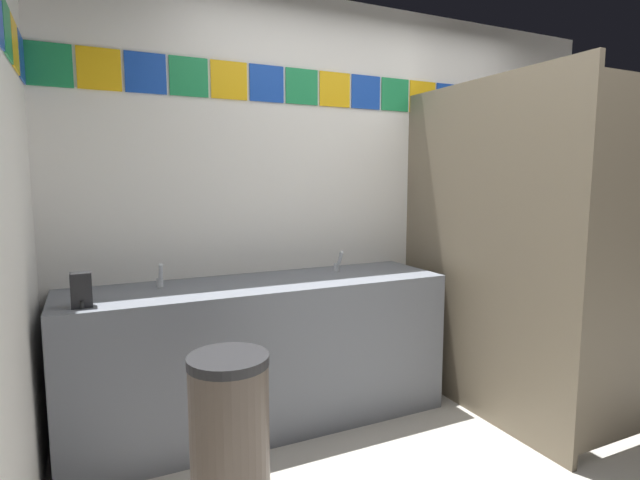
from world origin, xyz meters
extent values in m
cube|color=white|center=(0.00, 1.46, 1.29)|extent=(3.95, 0.08, 2.57)
cube|color=#1E8C4C|center=(-1.86, 1.42, 2.01)|extent=(0.22, 0.01, 0.22)
cube|color=yellow|center=(-1.63, 1.42, 2.01)|extent=(0.22, 0.01, 0.22)
cube|color=#1947B7|center=(-1.39, 1.42, 2.01)|extent=(0.22, 0.01, 0.22)
cube|color=#1E8C4C|center=(-1.16, 1.42, 2.01)|extent=(0.22, 0.01, 0.22)
cube|color=yellow|center=(-0.93, 1.42, 2.01)|extent=(0.22, 0.01, 0.22)
cube|color=#1947B7|center=(-0.70, 1.42, 2.01)|extent=(0.22, 0.01, 0.22)
cube|color=#1E8C4C|center=(-0.46, 1.42, 2.01)|extent=(0.22, 0.01, 0.22)
cube|color=yellow|center=(-0.23, 1.42, 2.01)|extent=(0.22, 0.01, 0.22)
cube|color=#1947B7|center=(0.00, 1.42, 2.01)|extent=(0.22, 0.01, 0.22)
cube|color=#1E8C4C|center=(0.23, 1.42, 2.01)|extent=(0.22, 0.01, 0.22)
cube|color=yellow|center=(0.46, 1.42, 2.01)|extent=(0.22, 0.01, 0.22)
cube|color=#1947B7|center=(0.70, 1.42, 2.01)|extent=(0.22, 0.01, 0.22)
cube|color=#1E8C4C|center=(0.93, 1.42, 2.01)|extent=(0.22, 0.01, 0.22)
cube|color=yellow|center=(1.16, 1.42, 2.01)|extent=(0.22, 0.01, 0.22)
cube|color=#1947B7|center=(1.39, 1.42, 2.01)|extent=(0.22, 0.01, 0.22)
cube|color=#1E8C4C|center=(1.63, 1.42, 2.01)|extent=(0.22, 0.01, 0.22)
cube|color=yellow|center=(1.86, 1.42, 2.01)|extent=(0.22, 0.01, 0.22)
cube|color=#1E8C4C|center=(-1.97, 0.83, 2.01)|extent=(0.01, 0.22, 0.22)
cube|color=yellow|center=(-1.97, 1.07, 2.01)|extent=(0.01, 0.22, 0.22)
cube|color=#1947B7|center=(-1.97, 1.30, 2.01)|extent=(0.01, 0.22, 0.22)
cube|color=slate|center=(-0.85, 1.13, 0.42)|extent=(2.16, 0.59, 0.85)
cube|color=slate|center=(-0.85, 1.41, 0.81)|extent=(2.16, 0.03, 0.08)
cylinder|color=#F6EFCC|center=(-1.39, 1.10, 0.79)|extent=(0.34, 0.34, 0.10)
cylinder|color=#F6EFCC|center=(-0.31, 1.10, 0.79)|extent=(0.34, 0.34, 0.10)
cylinder|color=silver|center=(-1.39, 1.24, 0.87)|extent=(0.04, 0.04, 0.05)
cylinder|color=silver|center=(-1.39, 1.19, 0.94)|extent=(0.02, 0.06, 0.09)
cylinder|color=silver|center=(-0.31, 1.24, 0.87)|extent=(0.04, 0.04, 0.05)
cylinder|color=silver|center=(-0.31, 1.19, 0.94)|extent=(0.02, 0.06, 0.09)
cube|color=black|center=(-1.77, 0.96, 0.93)|extent=(0.09, 0.07, 0.16)
cylinder|color=black|center=(-1.77, 0.91, 0.87)|extent=(0.02, 0.02, 0.03)
cube|color=#726651|center=(0.38, 0.71, 1.00)|extent=(0.04, 1.42, 2.01)
cylinder|color=silver|center=(0.40, 0.02, 1.10)|extent=(0.02, 0.02, 0.10)
cylinder|color=white|center=(0.91, 0.98, 0.20)|extent=(0.38, 0.38, 0.40)
torus|color=white|center=(0.91, 0.98, 0.42)|extent=(0.39, 0.39, 0.05)
cube|color=white|center=(0.91, 1.19, 0.57)|extent=(0.34, 0.17, 0.34)
cylinder|color=brown|center=(-1.25, 0.34, 0.35)|extent=(0.32, 0.32, 0.70)
cylinder|color=#262628|center=(-1.25, 0.34, 0.72)|extent=(0.32, 0.32, 0.04)
camera|label=1|loc=(-1.73, -1.50, 1.43)|focal=27.63mm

